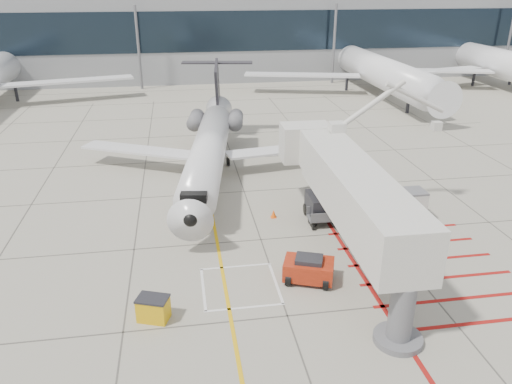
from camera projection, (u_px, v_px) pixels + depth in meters
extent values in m
plane|color=#9D9887|center=(272.00, 273.00, 28.49)|extent=(260.00, 260.00, 0.00)
cone|color=#E0550B|center=(202.00, 233.00, 32.53)|extent=(0.33, 0.33, 0.46)
cone|color=#ED530C|center=(274.00, 214.00, 35.01)|extent=(0.41, 0.41, 0.57)
cube|color=gray|center=(255.00, 29.00, 90.71)|extent=(180.00, 28.00, 14.00)
cube|color=black|center=(269.00, 31.00, 77.56)|extent=(180.00, 0.10, 6.00)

